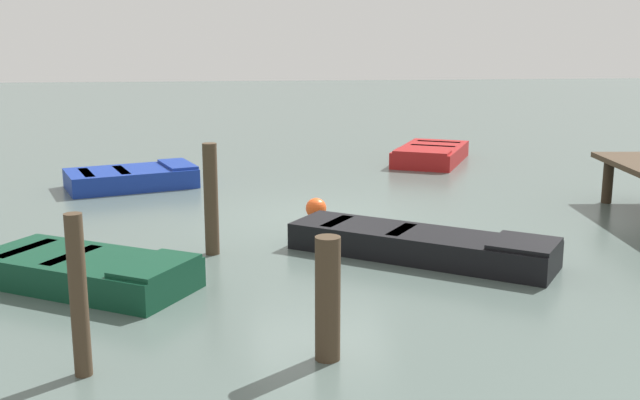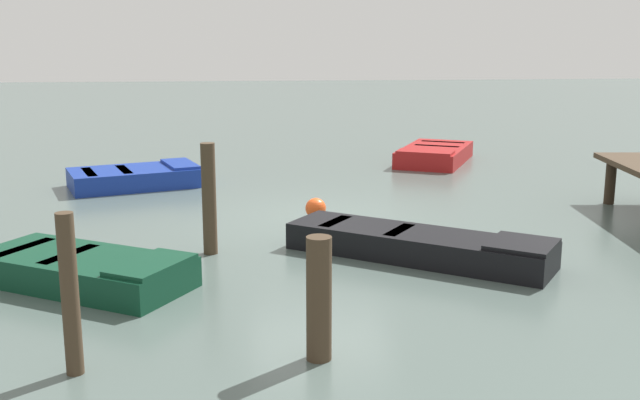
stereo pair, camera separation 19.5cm
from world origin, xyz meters
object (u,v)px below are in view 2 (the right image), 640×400
object	(u,v)px
rowboat_dark_green	(84,269)
mooring_piling_far_right	(209,199)
rowboat_red	(435,154)
rowboat_black	(420,245)
mooring_piling_near_left	(319,299)
rowboat_blue	(135,177)
mooring_piling_mid_left	(70,295)
marker_buoy	(316,209)

from	to	relation	value
rowboat_dark_green	mooring_piling_far_right	world-z (taller)	mooring_piling_far_right
rowboat_dark_green	rowboat_red	xyz separation A→B (m)	(-9.11, 6.98, 0.00)
rowboat_dark_green	rowboat_red	distance (m)	11.47
rowboat_black	mooring_piling_far_right	size ratio (longest dim) A/B	2.27
rowboat_dark_green	mooring_piling_near_left	world-z (taller)	mooring_piling_near_left
rowboat_blue	mooring_piling_mid_left	size ratio (longest dim) A/B	1.83
rowboat_blue	rowboat_red	xyz separation A→B (m)	(-2.47, 7.23, -0.00)
rowboat_red	mooring_piling_mid_left	world-z (taller)	mooring_piling_mid_left
rowboat_blue	marker_buoy	distance (m)	5.18
rowboat_black	mooring_piling_near_left	size ratio (longest dim) A/B	2.95
rowboat_black	rowboat_red	distance (m)	8.65
rowboat_dark_green	mooring_piling_near_left	distance (m)	3.92
mooring_piling_far_right	mooring_piling_near_left	size ratio (longest dim) A/B	1.30
rowboat_blue	rowboat_dark_green	size ratio (longest dim) A/B	0.95
mooring_piling_near_left	marker_buoy	world-z (taller)	mooring_piling_near_left
mooring_piling_near_left	mooring_piling_mid_left	size ratio (longest dim) A/B	0.80
mooring_piling_near_left	rowboat_black	bearing A→B (deg)	151.79
rowboat_blue	mooring_piling_near_left	bearing A→B (deg)	-90.23
rowboat_red	mooring_piling_near_left	world-z (taller)	mooring_piling_near_left
marker_buoy	mooring_piling_mid_left	bearing A→B (deg)	-27.08
rowboat_red	rowboat_dark_green	bearing A→B (deg)	-11.50
rowboat_black	mooring_piling_far_right	world-z (taller)	mooring_piling_far_right
marker_buoy	rowboat_red	bearing A→B (deg)	149.63
rowboat_black	mooring_piling_near_left	xyz separation A→B (m)	(3.39, -1.82, 0.43)
rowboat_blue	rowboat_black	bearing A→B (deg)	-68.80
rowboat_red	mooring_piling_far_right	xyz separation A→B (m)	(7.77, -5.38, 0.63)
rowboat_blue	mooring_piling_near_left	world-z (taller)	mooring_piling_near_left
rowboat_black	rowboat_blue	xyz separation A→B (m)	(-5.88, -4.95, 0.00)
mooring_piling_far_right	marker_buoy	xyz separation A→B (m)	(-1.58, 1.74, -0.56)
rowboat_black	mooring_piling_far_right	xyz separation A→B (m)	(-0.57, -3.09, 0.63)
rowboat_black	rowboat_blue	bearing A→B (deg)	164.89
rowboat_dark_green	rowboat_red	world-z (taller)	same
rowboat_black	rowboat_dark_green	size ratio (longest dim) A/B	1.22
mooring_piling_far_right	rowboat_red	bearing A→B (deg)	145.34
mooring_piling_far_right	mooring_piling_mid_left	world-z (taller)	mooring_piling_far_right
rowboat_black	marker_buoy	size ratio (longest dim) A/B	7.97
rowboat_dark_green	mooring_piling_mid_left	distance (m)	2.84
rowboat_blue	rowboat_dark_green	bearing A→B (deg)	-106.67
mooring_piling_near_left	marker_buoy	distance (m)	5.57
rowboat_blue	rowboat_dark_green	distance (m)	6.65
rowboat_dark_green	mooring_piling_far_right	xyz separation A→B (m)	(-1.33, 1.60, 0.63)
rowboat_black	rowboat_dark_green	xyz separation A→B (m)	(0.76, -4.69, 0.00)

